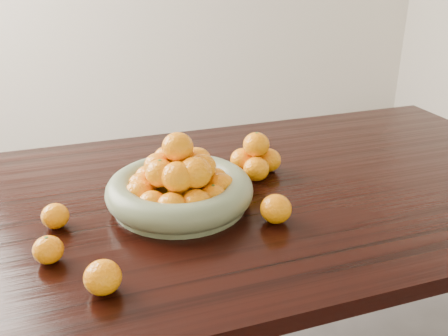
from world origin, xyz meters
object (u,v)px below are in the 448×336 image
object	(u,v)px
dining_table	(226,221)
loose_orange_0	(48,250)
fruit_bowl	(180,186)
orange_pyramid	(256,158)

from	to	relation	value
dining_table	loose_orange_0	world-z (taller)	loose_orange_0
fruit_bowl	orange_pyramid	distance (m)	0.28
fruit_bowl	loose_orange_0	xyz separation A→B (m)	(-0.32, -0.15, -0.03)
dining_table	fruit_bowl	xyz separation A→B (m)	(-0.13, -0.03, 0.14)
orange_pyramid	loose_orange_0	bearing A→B (deg)	-154.92
fruit_bowl	loose_orange_0	world-z (taller)	fruit_bowl
fruit_bowl	orange_pyramid	world-z (taller)	fruit_bowl
fruit_bowl	loose_orange_0	size ratio (longest dim) A/B	5.85
fruit_bowl	loose_orange_0	bearing A→B (deg)	-154.34
dining_table	loose_orange_0	distance (m)	0.50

